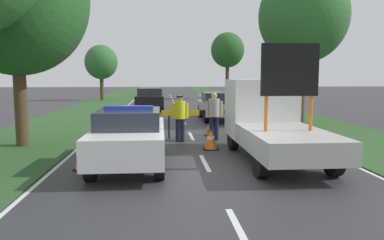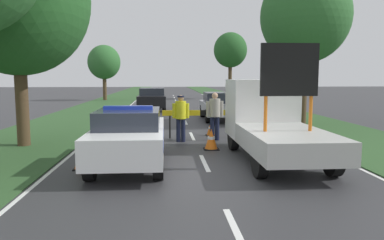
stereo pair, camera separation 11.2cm
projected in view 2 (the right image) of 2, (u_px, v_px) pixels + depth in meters
name	position (u px, v px, depth m)	size (l,w,h in m)	color
ground_plane	(209.00, 173.00, 9.29)	(160.00, 160.00, 0.00)	#333335
lane_markings	(182.00, 115.00, 23.36)	(8.07, 57.09, 0.01)	silver
grass_verge_left	(97.00, 108.00, 28.65)	(4.33, 120.00, 0.03)	#2D5128
grass_verge_right	(258.00, 107.00, 29.55)	(4.33, 120.00, 0.03)	#2D5128
police_car	(129.00, 136.00, 9.97)	(1.82, 4.55, 1.63)	white
work_truck	(270.00, 119.00, 11.21)	(2.04, 5.45, 3.22)	white
road_barrier	(200.00, 115.00, 14.54)	(2.93, 0.08, 1.10)	black
police_officer	(181.00, 114.00, 13.71)	(0.62, 0.39, 1.72)	#191E38
pedestrian_civilian	(215.00, 112.00, 14.04)	(0.65, 0.41, 1.80)	#191E38
traffic_cone_near_police	(211.00, 129.00, 15.22)	(0.39, 0.39, 0.55)	black
traffic_cone_centre_front	(80.00, 161.00, 9.65)	(0.34, 0.34, 0.48)	black
traffic_cone_near_truck	(211.00, 139.00, 12.32)	(0.49, 0.49, 0.68)	black
traffic_cone_behind_barrier	(121.00, 132.00, 13.93)	(0.48, 0.48, 0.66)	black
queued_car_sedan_silver	(220.00, 105.00, 20.85)	(1.87, 4.60, 1.53)	#B2B2B7
queued_car_sedan_black	(152.00, 99.00, 26.77)	(1.93, 4.62, 1.59)	black
roadside_tree_near_left	(230.00, 50.00, 39.78)	(3.54, 3.54, 7.08)	#4C3823
roadside_tree_mid_left	(305.00, 16.00, 18.43)	(4.40, 4.40, 7.68)	#4C3823
roadside_tree_mid_right	(17.00, 0.00, 12.37)	(4.78, 4.78, 7.45)	#4C3823
roadside_tree_far_left	(104.00, 62.00, 37.56)	(3.25, 3.25, 5.56)	#4C3823
utility_pole	(273.00, 54.00, 21.76)	(1.20, 0.20, 7.19)	#473828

